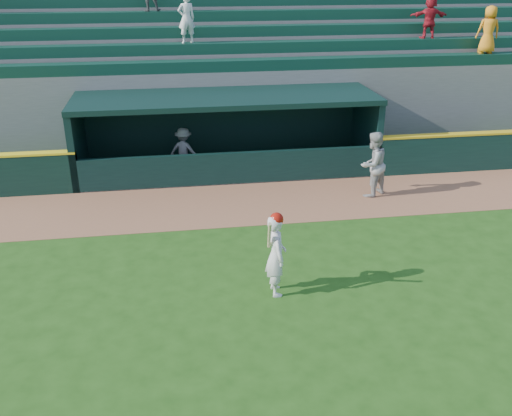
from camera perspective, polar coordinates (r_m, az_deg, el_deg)
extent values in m
plane|color=#214C13|center=(11.73, 1.20, -8.95)|extent=(120.00, 120.00, 0.00)
cube|color=#975E3C|center=(16.03, -1.79, 0.42)|extent=(40.00, 3.00, 0.01)
imported|color=#A3A39E|center=(16.63, 11.59, 4.30)|extent=(1.16, 1.10, 1.90)
imported|color=gray|center=(18.31, -7.23, 5.71)|extent=(1.10, 0.88, 1.48)
cube|color=slate|center=(18.61, -2.86, 3.82)|extent=(9.00, 2.60, 0.04)
cube|color=black|center=(18.40, -17.41, 6.22)|extent=(0.20, 2.60, 2.30)
cube|color=black|center=(19.25, 10.93, 7.62)|extent=(0.20, 2.60, 2.30)
cube|color=black|center=(19.51, -3.34, 8.22)|extent=(9.40, 0.20, 2.30)
cube|color=black|center=(17.95, -3.01, 10.92)|extent=(9.40, 2.80, 0.16)
cube|color=black|center=(17.31, -2.46, 3.96)|extent=(9.00, 0.16, 1.00)
cube|color=brown|center=(19.29, -3.13, 5.25)|extent=(8.40, 0.45, 0.10)
cube|color=slate|center=(19.94, -3.51, 9.46)|extent=(34.00, 0.85, 2.91)
cube|color=#0F3828|center=(19.48, -3.60, 14.04)|extent=(34.00, 0.60, 0.36)
cube|color=slate|center=(20.71, -3.75, 10.63)|extent=(34.00, 0.85, 3.36)
cube|color=#0F3828|center=(20.25, -3.87, 15.68)|extent=(34.00, 0.60, 0.36)
cube|color=slate|center=(21.49, -3.98, 11.71)|extent=(34.00, 0.85, 3.81)
cube|color=#0F3828|center=(21.04, -4.12, 17.21)|extent=(34.00, 0.60, 0.36)
cube|color=slate|center=(22.27, -4.20, 12.72)|extent=(34.00, 0.85, 4.26)
cube|color=#0F3828|center=(21.84, -4.36, 18.62)|extent=(34.00, 0.60, 0.36)
cube|color=slate|center=(23.07, -4.40, 13.65)|extent=(34.00, 0.85, 4.71)
cube|color=#0F3828|center=(22.65, -4.58, 19.93)|extent=(34.00, 0.60, 0.36)
cube|color=slate|center=(23.87, -4.59, 14.53)|extent=(34.00, 0.85, 5.16)
cube|color=slate|center=(24.67, -4.77, 15.35)|extent=(34.00, 0.85, 5.61)
cube|color=slate|center=(25.24, -4.87, 15.53)|extent=(34.50, 0.30, 5.61)
imported|color=orange|center=(22.27, 22.23, 16.18)|extent=(0.85, 0.61, 1.61)
imported|color=#B11B27|center=(22.14, 16.97, 17.80)|extent=(1.35, 0.47, 1.45)
imported|color=white|center=(20.10, -6.97, 18.31)|extent=(0.66, 0.51, 1.59)
imported|color=silver|center=(11.48, 2.02, -4.73)|extent=(0.44, 0.65, 1.73)
sphere|color=#A61509|center=(11.12, 2.07, -1.13)|extent=(0.27, 0.27, 0.27)
cylinder|color=beige|center=(11.00, 1.35, -2.76)|extent=(0.15, 0.53, 0.76)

